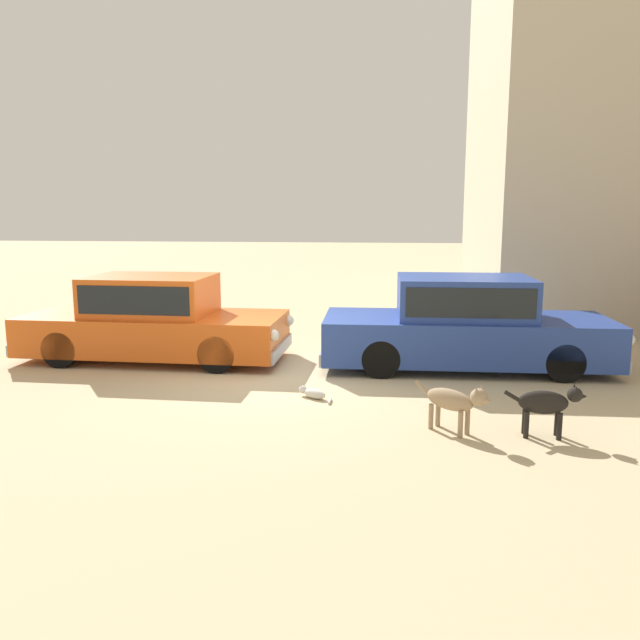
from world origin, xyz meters
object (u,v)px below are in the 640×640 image
Objects in this scene: parked_sedan_nearest at (154,319)px; stray_cat at (313,393)px; stray_dog_spotted at (456,401)px; parked_sedan_second at (465,324)px; stray_dog_tan at (548,403)px.

stray_cat is (3.05, -2.05, -0.66)m from parked_sedan_nearest.
stray_dog_spotted is at bearing -32.48° from parked_sedan_nearest.
stray_cat is (-1.83, 1.24, -0.33)m from stray_dog_spotted.
parked_sedan_nearest is at bearing -2.47° from stray_cat.
parked_sedan_second is at bearing 121.64° from stray_dog_spotted.
stray_dog_tan is (5.92, -3.30, -0.32)m from parked_sedan_nearest.
parked_sedan_nearest is 5.03× the size of stray_dog_tan.
parked_sedan_nearest is 9.59× the size of stray_cat.
stray_cat is (-2.30, -1.99, -0.68)m from parked_sedan_second.
stray_cat is at bearing -32.40° from parked_sedan_nearest.
stray_dog_tan is at bearing -172.03° from stray_cat.
parked_sedan_second is at bearing -107.69° from stray_cat.
parked_sedan_second is at bearing 0.91° from parked_sedan_nearest.
parked_sedan_second reaches higher than parked_sedan_nearest.
parked_sedan_nearest reaches higher than stray_dog_spotted.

